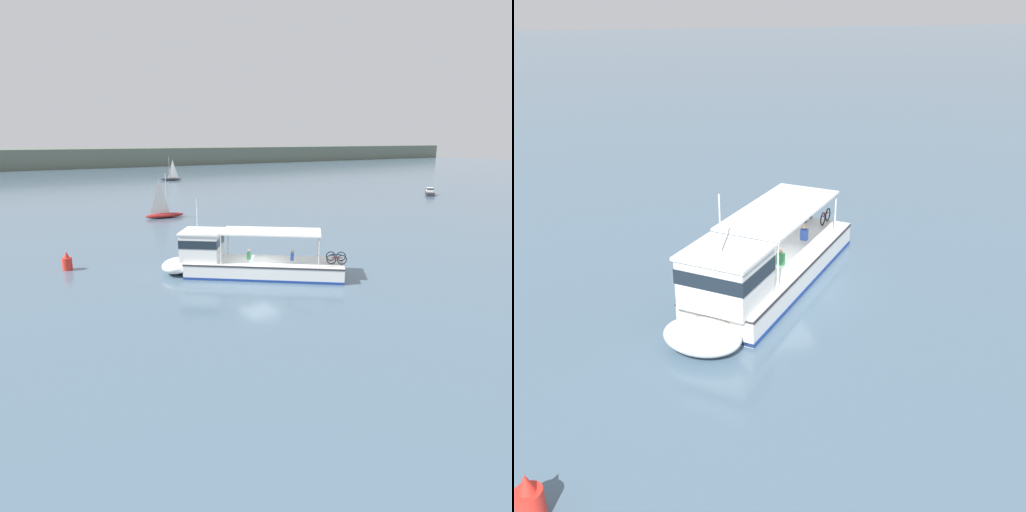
# 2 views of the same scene
# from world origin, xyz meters

# --- Properties ---
(ground_plane) EXTENTS (400.00, 400.00, 0.00)m
(ground_plane) POSITION_xyz_m (0.00, 0.00, 0.00)
(ground_plane) COLOR slate
(ferry_main) EXTENTS (11.76, 10.48, 5.32)m
(ferry_main) POSITION_xyz_m (-0.74, 1.22, 1.01)
(ferry_main) COLOR white
(ferry_main) RESTS_ON ground
(channel_buoy) EXTENTS (0.70, 0.70, 1.40)m
(channel_buoy) POSITION_xyz_m (-10.74, 9.23, 0.57)
(channel_buoy) COLOR red
(channel_buoy) RESTS_ON ground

